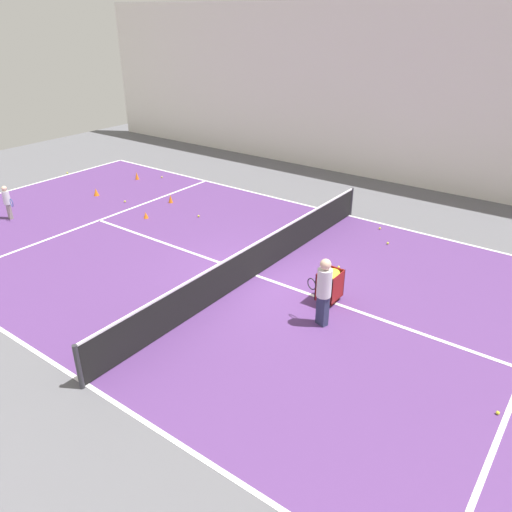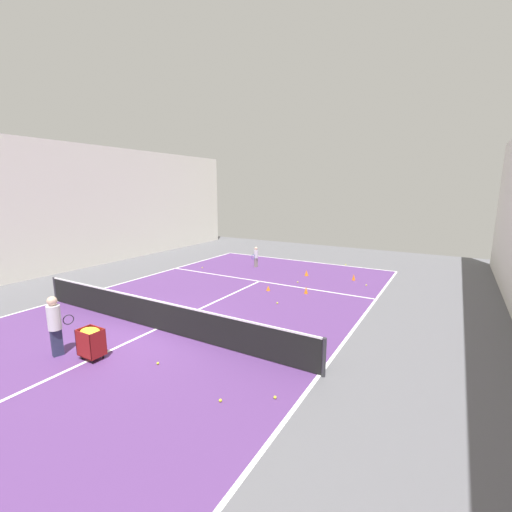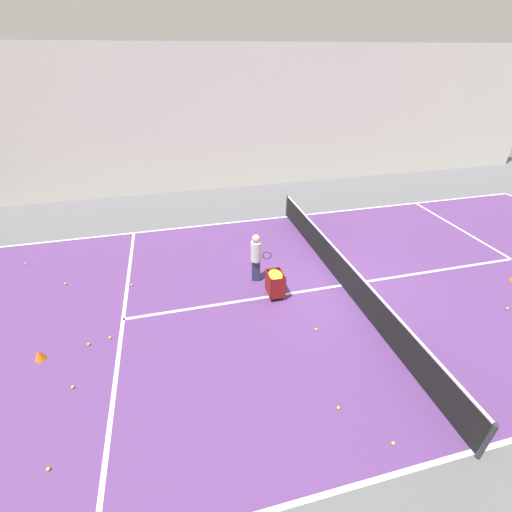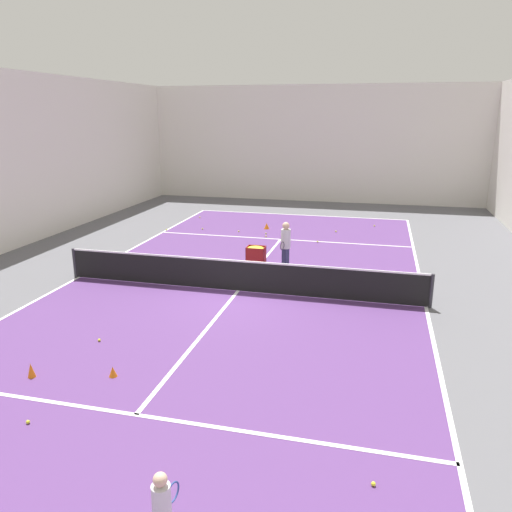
% 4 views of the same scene
% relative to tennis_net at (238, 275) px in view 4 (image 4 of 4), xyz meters
% --- Properties ---
extents(ground_plane, '(37.49, 37.49, 0.00)m').
position_rel_tennis_net_xyz_m(ground_plane, '(0.00, 0.00, -0.51)').
color(ground_plane, '#5B5B60').
extents(court_playing_area, '(11.02, 24.45, 0.00)m').
position_rel_tennis_net_xyz_m(court_playing_area, '(0.00, 0.00, -0.51)').
color(court_playing_area, '#563370').
rests_on(court_playing_area, ground).
extents(line_baseline_far, '(11.02, 0.10, 0.00)m').
position_rel_tennis_net_xyz_m(line_baseline_far, '(0.00, 12.23, -0.51)').
color(line_baseline_far, white).
rests_on(line_baseline_far, ground).
extents(line_sideline_left, '(0.10, 24.45, 0.00)m').
position_rel_tennis_net_xyz_m(line_sideline_left, '(-5.51, 0.00, -0.51)').
color(line_sideline_left, white).
rests_on(line_sideline_left, ground).
extents(line_sideline_right, '(0.10, 24.45, 0.00)m').
position_rel_tennis_net_xyz_m(line_sideline_right, '(5.51, 0.00, -0.51)').
color(line_sideline_right, white).
rests_on(line_sideline_right, ground).
extents(line_service_near, '(11.02, 0.10, 0.00)m').
position_rel_tennis_net_xyz_m(line_service_near, '(0.00, -6.72, -0.51)').
color(line_service_near, white).
rests_on(line_service_near, ground).
extents(line_service_far, '(11.02, 0.10, 0.00)m').
position_rel_tennis_net_xyz_m(line_service_far, '(0.00, 6.72, -0.51)').
color(line_service_far, white).
rests_on(line_service_far, ground).
extents(line_centre_service, '(0.10, 13.45, 0.00)m').
position_rel_tennis_net_xyz_m(line_centre_service, '(0.00, 0.00, -0.51)').
color(line_centre_service, white).
rests_on(line_centre_service, ground).
extents(hall_enclosure_far, '(20.05, 0.15, 6.89)m').
position_rel_tennis_net_xyz_m(hall_enclosure_far, '(0.00, 16.82, 2.93)').
color(hall_enclosure_far, silver).
rests_on(hall_enclosure_far, ground).
extents(tennis_net, '(11.32, 0.10, 0.99)m').
position_rel_tennis_net_xyz_m(tennis_net, '(0.00, 0.00, 0.00)').
color(tennis_net, '#2D2D33').
rests_on(tennis_net, ground).
extents(player_near_baseline, '(0.28, 0.58, 1.18)m').
position_rel_tennis_net_xyz_m(player_near_baseline, '(1.72, -9.32, 0.16)').
color(player_near_baseline, gray).
rests_on(player_near_baseline, ground).
extents(coach_at_net, '(0.42, 0.69, 1.67)m').
position_rel_tennis_net_xyz_m(coach_at_net, '(0.98, 2.60, 0.44)').
color(coach_at_net, '#2D3351').
rests_on(coach_at_net, ground).
extents(ball_cart, '(0.63, 0.47, 0.85)m').
position_rel_tennis_net_xyz_m(ball_cart, '(0.01, 2.25, 0.08)').
color(ball_cart, maroon).
rests_on(ball_cart, ground).
extents(training_cone_0, '(0.16, 0.16, 0.31)m').
position_rel_tennis_net_xyz_m(training_cone_0, '(-2.72, -6.01, -0.36)').
color(training_cone_0, orange).
rests_on(training_cone_0, ground).
extents(training_cone_2, '(0.17, 0.17, 0.22)m').
position_rel_tennis_net_xyz_m(training_cone_2, '(-1.10, -5.58, -0.40)').
color(training_cone_2, orange).
rests_on(training_cone_2, ground).
extents(training_cone_3, '(0.26, 0.26, 0.28)m').
position_rel_tennis_net_xyz_m(training_cone_3, '(-1.03, 8.56, -0.37)').
color(training_cone_3, orange).
rests_on(training_cone_3, ground).
extents(tennis_ball_0, '(0.07, 0.07, 0.07)m').
position_rel_tennis_net_xyz_m(tennis_ball_0, '(1.62, 6.58, -0.48)').
color(tennis_ball_0, yellow).
rests_on(tennis_ball_0, ground).
extents(tennis_ball_1, '(0.07, 0.07, 0.07)m').
position_rel_tennis_net_xyz_m(tennis_ball_1, '(-1.72, -7.42, -0.48)').
color(tennis_ball_1, yellow).
rests_on(tennis_ball_1, ground).
extents(tennis_ball_2, '(0.07, 0.07, 0.07)m').
position_rel_tennis_net_xyz_m(tennis_ball_2, '(2.20, 8.67, -0.48)').
color(tennis_ball_2, yellow).
rests_on(tennis_ball_2, ground).
extents(tennis_ball_4, '(0.07, 0.07, 0.07)m').
position_rel_tennis_net_xyz_m(tennis_ball_4, '(-1.73, 1.61, -0.48)').
color(tennis_ball_4, yellow).
rests_on(tennis_ball_4, ground).
extents(tennis_ball_5, '(0.07, 0.07, 0.07)m').
position_rel_tennis_net_xyz_m(tennis_ball_5, '(-3.93, 7.69, -0.48)').
color(tennis_ball_5, yellow).
rests_on(tennis_ball_5, ground).
extents(tennis_ball_7, '(0.07, 0.07, 0.07)m').
position_rel_tennis_net_xyz_m(tennis_ball_7, '(3.89, 10.31, -0.48)').
color(tennis_ball_7, yellow).
rests_on(tennis_ball_7, ground).
extents(tennis_ball_8, '(0.07, 0.07, 0.07)m').
position_rel_tennis_net_xyz_m(tennis_ball_8, '(-0.71, 6.99, -0.48)').
color(tennis_ball_8, yellow).
rests_on(tennis_ball_8, ground).
extents(tennis_ball_9, '(0.07, 0.07, 0.07)m').
position_rel_tennis_net_xyz_m(tennis_ball_9, '(-0.83, 7.50, -0.48)').
color(tennis_ball_9, yellow).
rests_on(tennis_ball_9, ground).
extents(tennis_ball_10, '(0.07, 0.07, 0.07)m').
position_rel_tennis_net_xyz_m(tennis_ball_10, '(-2.14, 7.63, -0.48)').
color(tennis_ball_10, yellow).
rests_on(tennis_ball_10, ground).
extents(tennis_ball_11, '(0.07, 0.07, 0.07)m').
position_rel_tennis_net_xyz_m(tennis_ball_11, '(4.21, -7.52, -0.48)').
color(tennis_ball_11, yellow).
rests_on(tennis_ball_11, ground).
extents(tennis_ball_12, '(0.07, 0.07, 0.07)m').
position_rel_tennis_net_xyz_m(tennis_ball_12, '(-2.26, -4.17, -0.48)').
color(tennis_ball_12, yellow).
rests_on(tennis_ball_12, ground).
extents(tennis_ball_13, '(0.07, 0.07, 0.07)m').
position_rel_tennis_net_xyz_m(tennis_ball_13, '(-4.06, 2.07, -0.48)').
color(tennis_ball_13, yellow).
rests_on(tennis_ball_13, ground).
extents(tennis_ball_14, '(0.07, 0.07, 0.07)m').
position_rel_tennis_net_xyz_m(tennis_ball_14, '(-5.49, 7.12, -0.48)').
color(tennis_ball_14, yellow).
rests_on(tennis_ball_14, ground).
extents(tennis_ball_15, '(0.07, 0.07, 0.07)m').
position_rel_tennis_net_xyz_m(tennis_ball_15, '(-4.97, 10.20, -0.48)').
color(tennis_ball_15, yellow).
rests_on(tennis_ball_15, ground).
extents(tennis_ball_16, '(0.07, 0.07, 0.07)m').
position_rel_tennis_net_xyz_m(tennis_ball_16, '(-5.01, 1.39, -0.48)').
color(tennis_ball_16, yellow).
rests_on(tennis_ball_16, ground).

